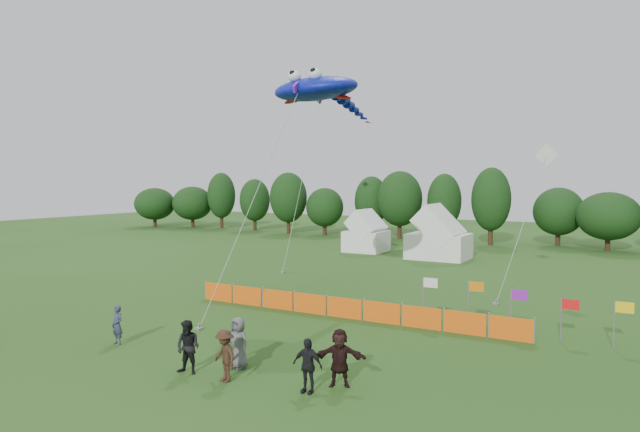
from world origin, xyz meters
The scene contains 15 objects.
ground centered at (0.00, 0.00, 0.00)m, with size 160.00×160.00×0.00m, color #234C16.
treeline centered at (1.61, 44.93, 4.18)m, with size 104.57×8.78×8.36m.
tent_left centered at (-10.02, 32.51, 1.63)m, with size 3.65×3.65×3.22m.
tent_right centered at (-2.45, 31.13, 1.81)m, with size 5.08×4.06×3.58m.
barrier_fence centered at (0.13, 8.23, 0.50)m, with size 17.90×0.06×1.00m.
flag_row centered at (8.06, 8.98, 1.42)m, with size 8.73×0.61×2.28m.
spectator_a centered at (-6.03, -0.50, 0.82)m, with size 0.60×0.39×1.64m, color #323553.
spectator_b centered at (-0.96, -1.76, 0.95)m, with size 0.93×0.72×1.90m, color black.
spectator_c centered at (0.67, -1.73, 0.89)m, with size 1.15×0.66×1.79m, color #382216.
spectator_d centered at (3.62, -1.19, 0.89)m, with size 1.04×0.43×1.78m, color black.
spectator_e centered at (0.22, -0.39, 0.94)m, with size 0.92×0.60×1.88m, color #57585D.
spectator_f centered at (4.26, -0.18, 0.96)m, with size 1.78×0.57×1.92m, color black.
stingray_kite centered at (-3.02, 11.20, 11.82)m, with size 5.84×14.97×12.78m.
small_kite_white centered at (7.18, 19.95, 6.49)m, with size 2.38×6.74×9.10m.
small_kite_dark centered at (-12.21, 25.15, 8.64)m, with size 4.29×12.15×14.80m.
Camera 1 is at (12.89, -16.64, 6.88)m, focal length 32.00 mm.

